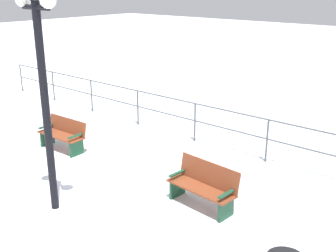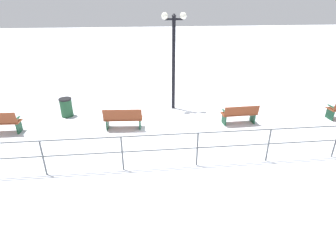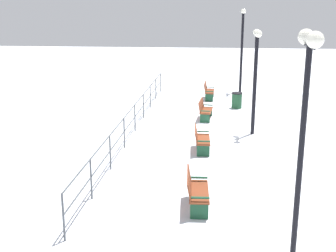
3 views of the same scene
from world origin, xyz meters
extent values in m
plane|color=white|center=(0.00, 0.00, 0.00)|extent=(80.00, 80.00, 0.00)
cube|color=#19472D|center=(-0.09, -6.45, 0.23)|extent=(0.45, 0.07, 0.45)
cube|color=#19472D|center=(-0.07, -6.44, 0.57)|extent=(0.46, 0.09, 0.04)
cube|color=brown|center=(-0.07, -2.37, 0.44)|extent=(0.56, 1.47, 0.04)
cube|color=brown|center=(-0.32, -2.38, 0.66)|extent=(0.17, 1.46, 0.40)
cube|color=#19472D|center=(-0.04, -3.00, 0.22)|extent=(0.45, 0.07, 0.44)
cube|color=#19472D|center=(-0.10, -1.74, 0.22)|extent=(0.45, 0.07, 0.44)
cube|color=#19472D|center=(-0.02, -2.99, 0.56)|extent=(0.45, 0.09, 0.04)
cube|color=#19472D|center=(-0.08, -1.74, 0.56)|extent=(0.45, 0.09, 0.04)
cube|color=brown|center=(-0.04, 2.37, 0.43)|extent=(0.61, 1.54, 0.04)
cube|color=brown|center=(-0.28, 2.39, 0.68)|extent=(0.23, 1.51, 0.47)
cube|color=#19472D|center=(-0.09, 1.72, 0.21)|extent=(0.44, 0.08, 0.43)
cube|color=#19472D|center=(0.01, 3.02, 0.21)|extent=(0.44, 0.08, 0.43)
cube|color=#19472D|center=(-0.07, 1.72, 0.55)|extent=(0.45, 0.10, 0.04)
cube|color=#19472D|center=(0.03, 3.02, 0.55)|extent=(0.45, 0.10, 0.04)
cube|color=#19472D|center=(0.04, 6.41, 0.23)|extent=(0.43, 0.06, 0.45)
cube|color=#19472D|center=(0.06, 6.41, 0.57)|extent=(0.43, 0.08, 0.04)
cylinder|color=black|center=(1.91, 0.12, 2.04)|extent=(0.15, 0.15, 4.08)
cylinder|color=black|center=(1.91, 0.12, 3.96)|extent=(0.09, 0.77, 0.09)
sphere|color=white|center=(1.91, -0.26, 4.09)|extent=(0.29, 0.29, 0.29)
sphere|color=white|center=(1.91, 0.50, 4.09)|extent=(0.29, 0.29, 0.29)
cone|color=black|center=(1.91, 0.12, 4.14)|extent=(0.21, 0.21, 0.12)
cylinder|color=#4C5156|center=(-2.99, -4.57, 0.57)|extent=(0.05, 0.05, 1.14)
cylinder|color=#4C5156|center=(-2.99, -2.28, 0.57)|extent=(0.05, 0.05, 1.14)
cylinder|color=#4C5156|center=(-2.99, 0.00, 0.57)|extent=(0.05, 0.05, 1.14)
cylinder|color=#4C5156|center=(-2.99, 2.28, 0.57)|extent=(0.05, 0.05, 1.14)
cylinder|color=#4C5156|center=(-2.99, 4.57, 0.57)|extent=(0.05, 0.05, 1.14)
cylinder|color=#4C5156|center=(-2.99, 0.00, 1.14)|extent=(0.04, 18.28, 0.04)
cylinder|color=#4C5156|center=(-2.99, 0.00, 0.62)|extent=(0.04, 18.28, 0.04)
cylinder|color=#1E4C2D|center=(1.49, 4.92, 0.38)|extent=(0.52, 0.52, 0.76)
cylinder|color=black|center=(1.49, 4.92, 0.79)|extent=(0.55, 0.55, 0.06)
camera|label=1|loc=(6.20, 6.80, 4.37)|focal=44.81mm
camera|label=2|loc=(-10.13, 1.69, 4.84)|focal=29.25mm
camera|label=3|loc=(0.23, -17.81, 5.08)|focal=47.40mm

